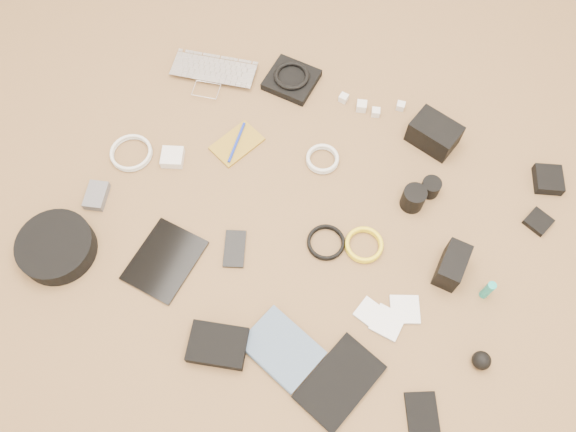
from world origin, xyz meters
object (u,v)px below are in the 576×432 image
at_px(paperback, 263,369).
at_px(headphone_case, 57,247).
at_px(tablet, 165,260).
at_px(laptop, 211,79).
at_px(phone, 235,249).
at_px(dslr_camera, 434,134).

bearing_deg(paperback, headphone_case, 102.59).
distance_m(tablet, paperback, 0.43).
relative_size(headphone_case, paperback, 1.12).
height_order(laptop, tablet, laptop).
distance_m(laptop, phone, 0.63).
xyz_separation_m(laptop, paperback, (0.56, -0.83, -0.00)).
height_order(tablet, headphone_case, headphone_case).
xyz_separation_m(laptop, tablet, (0.16, -0.65, -0.01)).
distance_m(laptop, paperback, 1.00).
relative_size(phone, paperback, 0.59).
bearing_deg(tablet, headphone_case, -157.81).
bearing_deg(dslr_camera, laptop, -159.75).
bearing_deg(dslr_camera, paperback, -87.37).
bearing_deg(phone, dslr_camera, 33.94).
bearing_deg(phone, laptop, 102.29).
bearing_deg(headphone_case, laptop, 79.51).
bearing_deg(tablet, paperback, -18.89).
xyz_separation_m(laptop, dslr_camera, (0.77, 0.06, 0.03)).
distance_m(dslr_camera, phone, 0.73).
height_order(dslr_camera, phone, dslr_camera).
bearing_deg(phone, tablet, -167.32).
xyz_separation_m(headphone_case, paperback, (0.70, -0.09, -0.02)).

